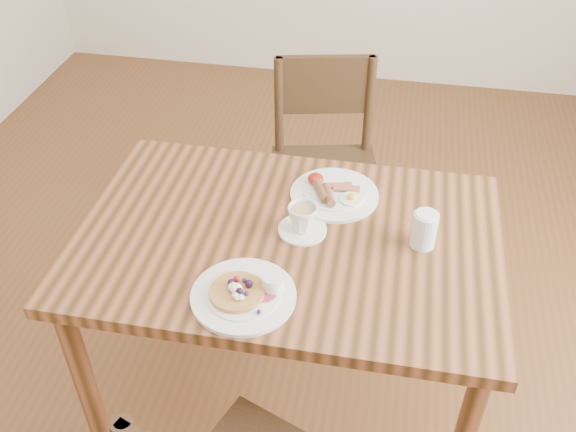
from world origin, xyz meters
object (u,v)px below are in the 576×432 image
object	(u,v)px
breakfast_plate	(333,193)
teacup_saucer	(303,220)
pancake_plate	(245,293)
chair_far	(325,161)
dining_table	(288,261)
water_glass	(424,230)

from	to	relation	value
breakfast_plate	teacup_saucer	world-z (taller)	teacup_saucer
pancake_plate	breakfast_plate	world-z (taller)	pancake_plate
chair_far	teacup_saucer	bearing A→B (deg)	80.11
dining_table	teacup_saucer	distance (m)	0.15
chair_far	pancake_plate	xyz separation A→B (m)	(-0.07, -1.02, 0.27)
teacup_saucer	pancake_plate	bearing A→B (deg)	-109.19
dining_table	breakfast_plate	distance (m)	0.25
chair_far	pancake_plate	bearing A→B (deg)	73.88
dining_table	teacup_saucer	size ratio (longest dim) A/B	8.57
pancake_plate	water_glass	size ratio (longest dim) A/B	2.54
dining_table	pancake_plate	world-z (taller)	pancake_plate
breakfast_plate	water_glass	size ratio (longest dim) A/B	2.54
breakfast_plate	teacup_saucer	size ratio (longest dim) A/B	1.93
chair_far	teacup_saucer	size ratio (longest dim) A/B	6.29
water_glass	breakfast_plate	bearing A→B (deg)	147.53
dining_table	chair_far	xyz separation A→B (m)	(0.00, 0.76, -0.16)
chair_far	pancake_plate	size ratio (longest dim) A/B	3.26
dining_table	water_glass	bearing A→B (deg)	4.79
pancake_plate	dining_table	bearing A→B (deg)	76.55
pancake_plate	water_glass	world-z (taller)	water_glass
teacup_saucer	water_glass	size ratio (longest dim) A/B	1.32
dining_table	breakfast_plate	world-z (taller)	breakfast_plate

